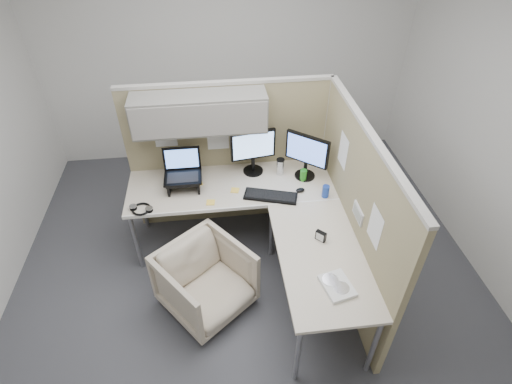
{
  "coord_description": "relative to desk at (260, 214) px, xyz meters",
  "views": [
    {
      "loc": [
        -0.24,
        -2.5,
        3.13
      ],
      "look_at": [
        0.1,
        0.25,
        0.85
      ],
      "focal_mm": 28.0,
      "sensor_mm": 36.0,
      "label": 1
    }
  ],
  "objects": [
    {
      "name": "desk_clock",
      "position": [
        0.45,
        -0.41,
        0.09
      ],
      "size": [
        0.09,
        0.09,
        0.09
      ],
      "rotation": [
        0.0,
        0.0,
        -0.79
      ],
      "color": "black",
      "rests_on": "desk"
    },
    {
      "name": "soda_can_green",
      "position": [
        0.63,
        0.13,
        0.1
      ],
      "size": [
        0.07,
        0.07,
        0.12
      ],
      "primitive_type": "cylinder",
      "color": "#1E3FA5",
      "rests_on": "desk"
    },
    {
      "name": "sticky_note_d",
      "position": [
        -0.2,
        0.31,
        0.05
      ],
      "size": [
        0.09,
        0.09,
        0.01
      ],
      "primitive_type": "cube",
      "rotation": [
        0.0,
        0.0,
        -0.23
      ],
      "color": "yellow",
      "rests_on": "desk"
    },
    {
      "name": "travel_mug",
      "position": [
        0.27,
        0.53,
        0.13
      ],
      "size": [
        0.08,
        0.08,
        0.17
      ],
      "color": "silver",
      "rests_on": "desk"
    },
    {
      "name": "soda_can_silver",
      "position": [
        0.47,
        0.4,
        0.1
      ],
      "size": [
        0.07,
        0.07,
        0.12
      ],
      "primitive_type": "cylinder",
      "color": "#268C1E",
      "rests_on": "desk"
    },
    {
      "name": "paper_stack",
      "position": [
        0.45,
        -0.9,
        0.06
      ],
      "size": [
        0.25,
        0.29,
        0.03
      ],
      "rotation": [
        0.0,
        0.0,
        0.23
      ],
      "color": "white",
      "rests_on": "desk"
    },
    {
      "name": "laptop_station",
      "position": [
        -0.68,
        0.44,
        0.18
      ],
      "size": [
        0.35,
        0.3,
        0.36
      ],
      "color": "black",
      "rests_on": "desk"
    },
    {
      "name": "partition_back",
      "position": [
        -0.34,
        0.7,
        0.41
      ],
      "size": [
        2.0,
        0.36,
        1.63
      ],
      "color": "#988B64",
      "rests_on": "ground"
    },
    {
      "name": "sticky_note_c",
      "position": [
        -0.55,
        0.47,
        0.05
      ],
      "size": [
        0.09,
        0.09,
        0.01
      ],
      "primitive_type": "cube",
      "rotation": [
        0.0,
        0.0,
        0.22
      ],
      "color": "yellow",
      "rests_on": "desk"
    },
    {
      "name": "monitor_left",
      "position": [
        0.0,
        0.6,
        0.32
      ],
      "size": [
        0.44,
        0.2,
        0.47
      ],
      "rotation": [
        0.0,
        0.0,
        0.15
      ],
      "color": "black",
      "rests_on": "desk"
    },
    {
      "name": "ground",
      "position": [
        -0.12,
        -0.13,
        -0.69
      ],
      "size": [
        4.5,
        4.5,
        0.0
      ],
      "primitive_type": "plane",
      "color": "#3D3D42",
      "rests_on": "ground"
    },
    {
      "name": "sticky_note_a",
      "position": [
        -0.44,
        0.17,
        0.05
      ],
      "size": [
        0.08,
        0.08,
        0.01
      ],
      "primitive_type": "cube",
      "rotation": [
        0.0,
        0.0,
        -0.1
      ],
      "color": "yellow",
      "rests_on": "desk"
    },
    {
      "name": "headphones",
      "position": [
        -1.06,
        0.14,
        0.06
      ],
      "size": [
        0.22,
        0.22,
        0.03
      ],
      "rotation": [
        0.0,
        0.0,
        -0.3
      ],
      "color": "black",
      "rests_on": "desk"
    },
    {
      "name": "mouse",
      "position": [
        0.41,
        0.23,
        0.06
      ],
      "size": [
        0.1,
        0.07,
        0.03
      ],
      "primitive_type": "ellipsoid",
      "rotation": [
        0.0,
        0.0,
        0.17
      ],
      "color": "black",
      "rests_on": "desk"
    },
    {
      "name": "desk",
      "position": [
        0.0,
        0.0,
        0.0
      ],
      "size": [
        2.0,
        1.98,
        0.73
      ],
      "color": "beige",
      "rests_on": "ground"
    },
    {
      "name": "monitor_right",
      "position": [
        0.5,
        0.46,
        0.32
      ],
      "size": [
        0.36,
        0.31,
        0.47
      ],
      "rotation": [
        0.0,
        0.0,
        -0.69
      ],
      "color": "black",
      "rests_on": "desk"
    },
    {
      "name": "keyboard",
      "position": [
        0.12,
        0.18,
        0.05
      ],
      "size": [
        0.52,
        0.3,
        0.02
      ],
      "primitive_type": "cube",
      "rotation": [
        0.0,
        0.0,
        -0.3
      ],
      "color": "black",
      "rests_on": "desk"
    },
    {
      "name": "partition_right",
      "position": [
        0.78,
        -0.19,
        0.13
      ],
      "size": [
        0.07,
        2.03,
        1.63
      ],
      "color": "#988B64",
      "rests_on": "ground"
    },
    {
      "name": "office_chair",
      "position": [
        -0.53,
        -0.4,
        -0.34
      ],
      "size": [
        0.93,
        0.92,
        0.7
      ],
      "primitive_type": "imported",
      "rotation": [
        0.0,
        0.0,
        0.66
      ],
      "color": "beige",
      "rests_on": "ground"
    }
  ]
}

